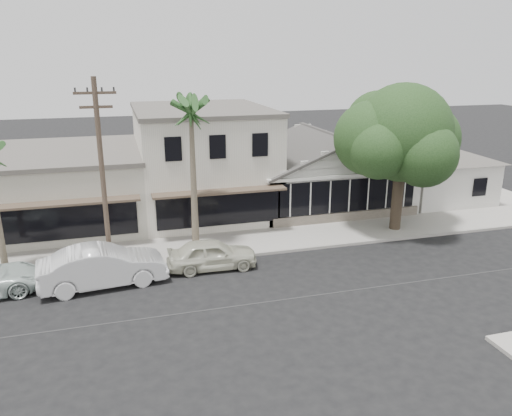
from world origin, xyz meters
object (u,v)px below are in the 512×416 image
object	(u,v)px
car_0	(212,254)
car_1	(103,266)
shade_tree	(399,135)
utility_pole	(102,172)

from	to	relation	value
car_0	car_1	world-z (taller)	car_1
car_0	car_1	size ratio (longest dim) A/B	0.78
car_1	shade_tree	distance (m)	17.20
car_1	utility_pole	bearing A→B (deg)	-16.30
car_1	shade_tree	world-z (taller)	shade_tree
utility_pole	car_1	world-z (taller)	utility_pole
utility_pole	car_0	world-z (taller)	utility_pole
shade_tree	car_1	bearing A→B (deg)	-169.13
utility_pole	shade_tree	size ratio (longest dim) A/B	1.06
car_0	shade_tree	distance (m)	12.53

